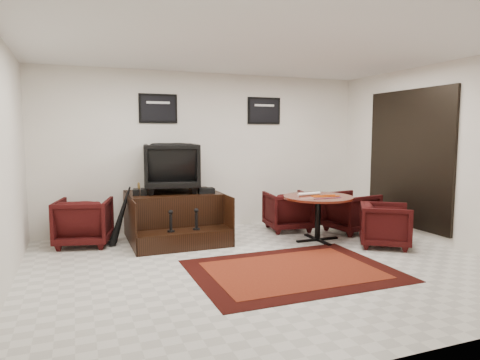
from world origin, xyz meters
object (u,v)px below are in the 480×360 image
object	(u,v)px
shine_podium	(174,218)
armchair_side	(84,220)
table_chair_corner	(385,223)
table_chair_back	(288,209)
table_chair_window	(351,210)
shine_chair	(171,165)
meeting_table	(318,202)

from	to	relation	value
shine_podium	armchair_side	bearing A→B (deg)	176.18
table_chair_corner	table_chair_back	bearing A→B (deg)	63.84
table_chair_window	table_chair_corner	world-z (taller)	table_chair_window
shine_chair	meeting_table	distance (m)	2.47
shine_podium	meeting_table	bearing A→B (deg)	-24.69
meeting_table	shine_podium	bearing A→B (deg)	155.31
table_chair_corner	shine_podium	bearing A→B (deg)	94.96
armchair_side	table_chair_window	bearing A→B (deg)	-175.95
meeting_table	armchair_side	bearing A→B (deg)	163.08
table_chair_back	shine_podium	bearing A→B (deg)	4.27
table_chair_window	table_chair_corner	size ratio (longest dim) A/B	1.06
meeting_table	table_chair_corner	size ratio (longest dim) A/B	1.53
armchair_side	meeting_table	distance (m)	3.68
table_chair_corner	table_chair_window	bearing A→B (deg)	28.76
armchair_side	table_chair_back	xyz separation A→B (m)	(3.43, -0.20, -0.02)
shine_podium	table_chair_window	xyz separation A→B (m)	(3.00, -0.64, 0.04)
shine_podium	table_chair_corner	bearing A→B (deg)	-29.75
shine_chair	meeting_table	world-z (taller)	shine_chair
shine_podium	armchair_side	distance (m)	1.40
meeting_table	table_chair_corner	world-z (taller)	same
table_chair_window	table_chair_back	bearing A→B (deg)	51.87
shine_podium	meeting_table	xyz separation A→B (m)	(2.12, -0.98, 0.29)
armchair_side	table_chair_back	size ratio (longest dim) A/B	1.06
armchair_side	table_chair_window	distance (m)	4.46
shine_podium	table_chair_window	distance (m)	3.07
shine_chair	table_chair_back	xyz separation A→B (m)	(2.03, -0.26, -0.83)
table_chair_back	table_chair_window	xyz separation A→B (m)	(0.97, -0.54, 0.01)
shine_podium	shine_chair	xyz separation A→B (m)	(0.00, 0.15, 0.86)
armchair_side	table_chair_window	xyz separation A→B (m)	(4.39, -0.74, -0.02)
armchair_side	table_chair_corner	size ratio (longest dim) A/B	1.11
shine_podium	shine_chair	size ratio (longest dim) A/B	1.68
table_chair_back	table_chair_window	distance (m)	1.11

